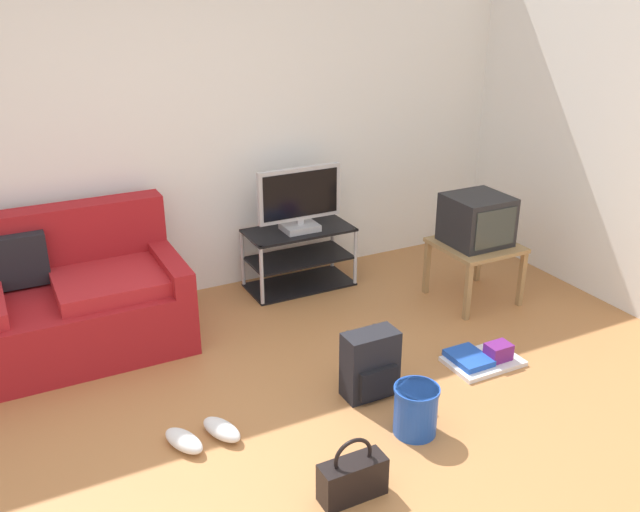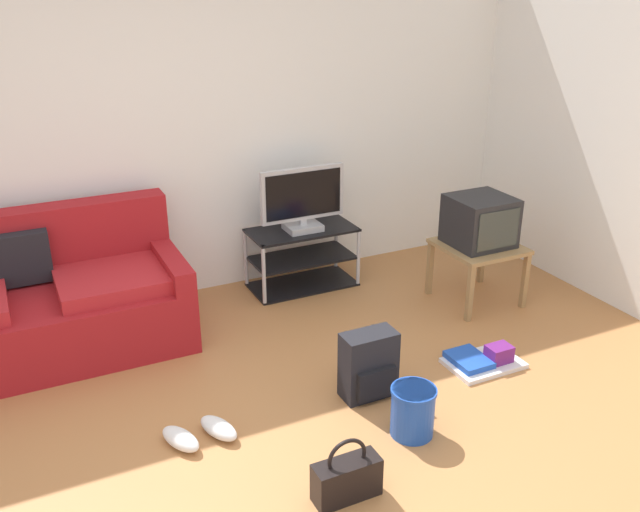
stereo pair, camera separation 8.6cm
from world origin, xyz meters
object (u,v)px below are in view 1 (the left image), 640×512
(floor_tray, at_px, (483,358))
(couch, at_px, (32,309))
(flat_tv, at_px, (300,200))
(side_table, at_px, (475,251))
(sneakers_pair, at_px, (203,435))
(cleaning_bucket, at_px, (416,409))
(handbag, at_px, (353,477))
(backpack, at_px, (370,365))
(crt_tv, at_px, (477,220))
(tv_stand, at_px, (299,258))

(floor_tray, bearing_deg, couch, 150.52)
(flat_tv, relative_size, side_table, 1.20)
(couch, relative_size, sneakers_pair, 4.51)
(flat_tv, distance_m, sneakers_pair, 2.16)
(couch, bearing_deg, cleaning_bucket, -46.33)
(handbag, relative_size, sneakers_pair, 0.79)
(floor_tray, bearing_deg, cleaning_bucket, -153.87)
(side_table, xyz_separation_m, backpack, (-1.38, -0.76, -0.19))
(side_table, distance_m, crt_tv, 0.25)
(flat_tv, bearing_deg, crt_tv, -35.94)
(crt_tv, distance_m, sneakers_pair, 2.62)
(side_table, bearing_deg, cleaning_bucket, -138.52)
(couch, relative_size, tv_stand, 2.29)
(flat_tv, relative_size, crt_tv, 1.56)
(sneakers_pair, relative_size, floor_tray, 0.90)
(flat_tv, distance_m, handbag, 2.51)
(couch, xyz_separation_m, crt_tv, (3.12, -0.64, 0.31))
(tv_stand, height_order, sneakers_pair, tv_stand)
(floor_tray, bearing_deg, crt_tv, 56.19)
(tv_stand, relative_size, backpack, 2.02)
(handbag, height_order, floor_tray, handbag)
(backpack, xyz_separation_m, cleaning_bucket, (0.03, -0.43, -0.05))
(side_table, bearing_deg, tv_stand, 142.76)
(crt_tv, height_order, floor_tray, crt_tv)
(crt_tv, relative_size, cleaning_bucket, 1.52)
(tv_stand, relative_size, cleaning_bucket, 2.92)
(floor_tray, bearing_deg, backpack, 177.38)
(couch, bearing_deg, flat_tv, 4.46)
(tv_stand, xyz_separation_m, floor_tray, (0.55, -1.63, -0.20))
(couch, bearing_deg, floor_tray, -29.48)
(side_table, xyz_separation_m, cleaning_bucket, (-1.35, -1.20, -0.24))
(backpack, distance_m, floor_tray, 0.85)
(tv_stand, xyz_separation_m, side_table, (1.09, -0.83, 0.15))
(side_table, height_order, crt_tv, crt_tv)
(cleaning_bucket, bearing_deg, sneakers_pair, 157.24)
(cleaning_bucket, bearing_deg, flat_tv, 82.68)
(couch, bearing_deg, crt_tv, -11.54)
(side_table, relative_size, sneakers_pair, 1.33)
(backpack, height_order, cleaning_bucket, backpack)
(backpack, relative_size, handbag, 1.23)
(couch, distance_m, side_table, 3.18)
(flat_tv, height_order, crt_tv, flat_tv)
(crt_tv, relative_size, handbag, 1.28)
(couch, bearing_deg, tv_stand, 5.09)
(tv_stand, distance_m, flat_tv, 0.49)
(flat_tv, height_order, side_table, flat_tv)
(side_table, distance_m, handbag, 2.43)
(flat_tv, xyz_separation_m, cleaning_bucket, (-0.26, -2.00, -0.58))
(backpack, bearing_deg, handbag, -145.27)
(sneakers_pair, bearing_deg, cleaning_bucket, -22.76)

